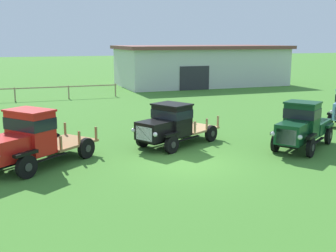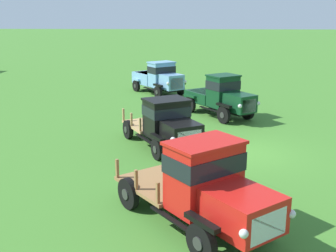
{
  "view_description": "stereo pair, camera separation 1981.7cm",
  "coord_description": "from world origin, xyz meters",
  "px_view_note": "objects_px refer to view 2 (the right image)",
  "views": [
    {
      "loc": [
        -6.45,
        -15.31,
        4.97
      ],
      "look_at": [
        0.22,
        2.91,
        1.0
      ],
      "focal_mm": 45.0,
      "sensor_mm": 36.0,
      "label": 1
    },
    {
      "loc": [
        -15.75,
        2.19,
        5.36
      ],
      "look_at": [
        0.22,
        2.91,
        1.0
      ],
      "focal_mm": 45.0,
      "sensor_mm": 36.0,
      "label": 2
    }
  ],
  "objects_px": {
    "vintage_truck_midrow_center": "(168,123)",
    "vintage_truck_far_side": "(221,96)",
    "vintage_truck_back_of_row": "(159,78)",
    "vintage_truck_second_in_line": "(208,187)"
  },
  "relations": [
    {
      "from": "vintage_truck_back_of_row",
      "to": "vintage_truck_midrow_center",
      "type": "bearing_deg",
      "value": -174.55
    },
    {
      "from": "vintage_truck_midrow_center",
      "to": "vintage_truck_far_side",
      "type": "distance_m",
      "value": 6.11
    },
    {
      "from": "vintage_truck_midrow_center",
      "to": "vintage_truck_far_side",
      "type": "relative_size",
      "value": 1.08
    },
    {
      "from": "vintage_truck_midrow_center",
      "to": "vintage_truck_second_in_line",
      "type": "bearing_deg",
      "value": -168.58
    },
    {
      "from": "vintage_truck_second_in_line",
      "to": "vintage_truck_far_side",
      "type": "bearing_deg",
      "value": -5.82
    },
    {
      "from": "vintage_truck_second_in_line",
      "to": "vintage_truck_far_side",
      "type": "xyz_separation_m",
      "value": [
        12.03,
        -1.23,
        -0.08
      ]
    },
    {
      "from": "vintage_truck_far_side",
      "to": "vintage_truck_second_in_line",
      "type": "bearing_deg",
      "value": 174.18
    },
    {
      "from": "vintage_truck_second_in_line",
      "to": "vintage_truck_midrow_center",
      "type": "relative_size",
      "value": 1.04
    },
    {
      "from": "vintage_truck_midrow_center",
      "to": "vintage_truck_back_of_row",
      "type": "xyz_separation_m",
      "value": [
        11.89,
        1.13,
        0.0
      ]
    },
    {
      "from": "vintage_truck_second_in_line",
      "to": "vintage_truck_back_of_row",
      "type": "xyz_separation_m",
      "value": [
        18.36,
        2.44,
        -0.11
      ]
    }
  ]
}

